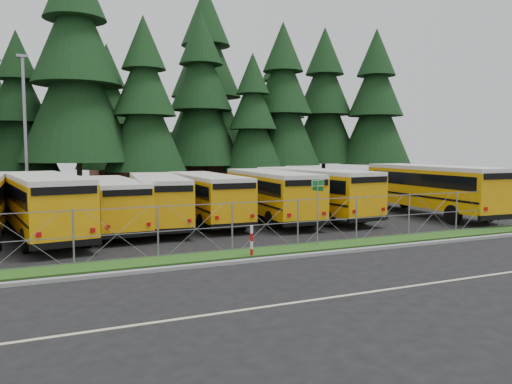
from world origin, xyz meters
TOP-DOWN VIEW (x-y plane):
  - ground at (0.00, 0.00)m, footprint 120.00×120.00m
  - curb at (0.00, -3.10)m, footprint 50.00×0.25m
  - grass_verge at (0.00, -1.70)m, footprint 50.00×1.40m
  - road_lane_line at (0.00, -8.00)m, footprint 50.00×0.12m
  - chainlink_fence at (0.00, -1.00)m, footprint 44.00×0.10m
  - brick_building at (6.00, 40.00)m, footprint 22.00×10.00m
  - bus_1 at (-10.86, 5.29)m, footprint 4.13×11.46m
  - bus_2 at (-7.75, 6.26)m, footprint 2.62×9.99m
  - bus_3 at (-5.31, 6.56)m, footprint 3.62×10.55m
  - bus_4 at (-2.52, 6.92)m, footprint 2.70×10.41m
  - bus_5 at (1.09, 6.25)m, footprint 3.33×11.01m
  - bus_6 at (3.85, 6.25)m, footprint 3.55×11.33m
  - bus_east at (11.07, 4.20)m, footprint 3.36×11.95m
  - street_sign at (-0.28, -1.42)m, footprint 0.79×0.52m
  - striped_bollard at (-3.69, -2.25)m, footprint 0.11×0.11m
  - light_standard at (-11.62, 16.31)m, footprint 0.70×0.35m
  - conifer_2 at (-12.24, 27.96)m, footprint 6.41×6.41m
  - conifer_3 at (-7.73, 24.50)m, footprint 9.38×9.38m
  - conifer_4 at (-2.45, 23.34)m, footprint 6.92×6.92m
  - conifer_5 at (3.93, 27.58)m, footprint 7.88×7.88m
  - conifer_6 at (8.23, 24.86)m, footprint 6.02×6.02m
  - conifer_7 at (12.28, 26.46)m, footprint 7.68×7.68m
  - conifer_8 at (18.59, 28.68)m, footprint 7.92×7.92m
  - conifer_9 at (22.73, 24.95)m, footprint 7.68×7.68m
  - conifer_11 at (-4.31, 32.08)m, footprint 6.55×6.55m
  - conifer_12 at (5.79, 31.67)m, footprint 9.60×9.60m
  - conifer_13 at (15.99, 34.63)m, footprint 7.85×7.85m

SIDE VIEW (x-z plane):
  - ground at x=0.00m, z-range 0.00..0.00m
  - road_lane_line at x=0.00m, z-range 0.00..0.01m
  - grass_verge at x=0.00m, z-range 0.00..0.06m
  - curb at x=0.00m, z-range 0.00..0.12m
  - striped_bollard at x=-3.69m, z-range 0.00..1.20m
  - chainlink_fence at x=0.00m, z-range 0.00..2.00m
  - bus_2 at x=-7.75m, z-range 0.00..2.60m
  - bus_3 at x=-5.31m, z-range 0.00..2.71m
  - bus_4 at x=-2.52m, z-range 0.00..2.71m
  - bus_5 at x=1.09m, z-range 0.00..2.85m
  - bus_6 at x=3.85m, z-range 0.00..2.92m
  - bus_1 at x=-10.86m, z-range 0.00..2.94m
  - bus_east at x=11.07m, z-range 0.00..3.10m
  - street_sign at x=-0.28m, z-range 0.63..3.44m
  - brick_building at x=6.00m, z-range 0.00..6.00m
  - light_standard at x=-11.62m, z-range 0.43..10.57m
  - conifer_6 at x=8.23m, z-range 0.00..13.32m
  - conifer_2 at x=-12.24m, z-range 0.00..14.18m
  - conifer_11 at x=-4.31m, z-range 0.00..14.47m
  - conifer_4 at x=-2.45m, z-range 0.00..15.31m
  - conifer_9 at x=22.73m, z-range 0.00..16.98m
  - conifer_7 at x=12.28m, z-range 0.00..16.98m
  - conifer_13 at x=15.99m, z-range 0.00..17.37m
  - conifer_5 at x=3.93m, z-range 0.00..17.42m
  - conifer_8 at x=18.59m, z-range 0.00..17.52m
  - conifer_3 at x=-7.73m, z-range 0.00..20.75m
  - conifer_12 at x=5.79m, z-range 0.00..21.22m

